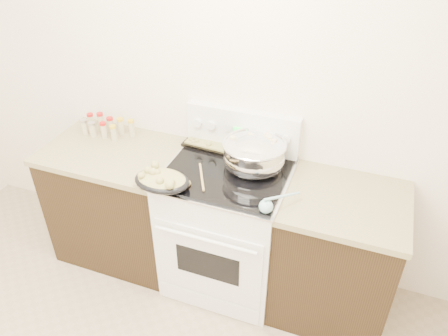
% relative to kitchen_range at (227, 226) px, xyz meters
% --- Properties ---
extents(counter_left, '(0.93, 0.67, 0.92)m').
position_rel_kitchen_range_xyz_m(counter_left, '(-0.83, 0.01, -0.03)').
color(counter_left, black).
rests_on(counter_left, ground).
extents(counter_right, '(0.73, 0.67, 0.92)m').
position_rel_kitchen_range_xyz_m(counter_right, '(0.73, 0.01, -0.03)').
color(counter_right, black).
rests_on(counter_right, ground).
extents(kitchen_range, '(0.78, 0.73, 1.22)m').
position_rel_kitchen_range_xyz_m(kitchen_range, '(0.00, 0.00, 0.00)').
color(kitchen_range, white).
rests_on(kitchen_range, ground).
extents(mixing_bowl, '(0.47, 0.47, 0.23)m').
position_rel_kitchen_range_xyz_m(mixing_bowl, '(0.14, 0.10, 0.54)').
color(mixing_bowl, silver).
rests_on(mixing_bowl, kitchen_range).
extents(roasting_pan, '(0.34, 0.25, 0.12)m').
position_rel_kitchen_range_xyz_m(roasting_pan, '(-0.30, -0.29, 0.50)').
color(roasting_pan, black).
rests_on(roasting_pan, kitchen_range).
extents(baking_sheet, '(0.38, 0.28, 0.06)m').
position_rel_kitchen_range_xyz_m(baking_sheet, '(-0.21, 0.28, 0.47)').
color(baking_sheet, black).
rests_on(baking_sheet, kitchen_range).
extents(wooden_spoon, '(0.14, 0.25, 0.04)m').
position_rel_kitchen_range_xyz_m(wooden_spoon, '(-0.15, -0.18, 0.46)').
color(wooden_spoon, tan).
rests_on(wooden_spoon, kitchen_range).
extents(blue_ladle, '(0.19, 0.23, 0.10)m').
position_rel_kitchen_range_xyz_m(blue_ladle, '(0.34, -0.27, 0.49)').
color(blue_ladle, '#8AC3CF').
rests_on(blue_ladle, kitchen_range).
extents(spice_jars, '(0.39, 0.15, 0.13)m').
position_rel_kitchen_range_xyz_m(spice_jars, '(-0.98, 0.16, 0.49)').
color(spice_jars, '#BFB28C').
rests_on(spice_jars, counter_left).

